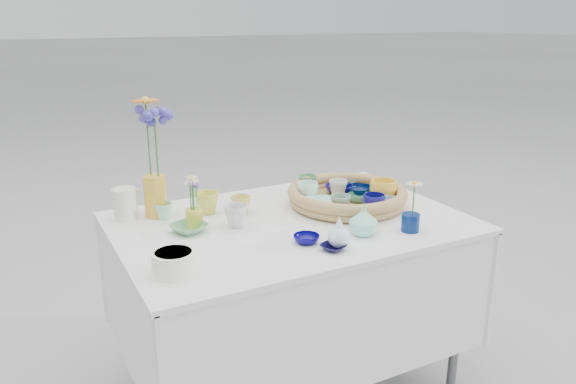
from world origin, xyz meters
name	(u,v)px	position (x,y,z in m)	size (l,w,h in m)	color
wicker_tray	(347,196)	(0.28, 0.05, 0.80)	(0.47, 0.47, 0.08)	olive
tray_ceramic_0	(339,189)	(0.31, 0.15, 0.80)	(0.11, 0.11, 0.04)	navy
tray_ceramic_1	(359,191)	(0.37, 0.10, 0.80)	(0.11, 0.11, 0.04)	#001039
tray_ceramic_2	(383,190)	(0.41, -0.01, 0.83)	(0.11, 0.11, 0.08)	yellow
tray_ceramic_3	(360,198)	(0.32, 0.02, 0.80)	(0.10, 0.10, 0.03)	#3C7C58
tray_ceramic_4	(340,205)	(0.18, -0.06, 0.82)	(0.08, 0.08, 0.07)	gray
tray_ceramic_5	(319,202)	(0.15, 0.05, 0.80)	(0.11, 0.11, 0.03)	#94E1C6
tray_ceramic_6	(308,190)	(0.16, 0.15, 0.82)	(0.09, 0.09, 0.07)	white
tray_ceramic_7	(338,189)	(0.28, 0.11, 0.82)	(0.08, 0.08, 0.07)	silver
tray_ceramic_8	(348,187)	(0.37, 0.19, 0.79)	(0.09, 0.09, 0.02)	#83CCF1
tray_ceramic_9	(374,203)	(0.30, -0.10, 0.82)	(0.09, 0.09, 0.07)	navy
tray_ceramic_10	(327,209)	(0.14, -0.03, 0.80)	(0.11, 0.11, 0.03)	#DEC96C
tray_ceramic_11	(389,205)	(0.35, -0.13, 0.81)	(0.06, 0.06, 0.06)	#7CB2A9
tray_ceramic_12	(308,184)	(0.20, 0.23, 0.82)	(0.08, 0.08, 0.07)	#4C8C55
loose_ceramic_0	(207,203)	(-0.24, 0.22, 0.81)	(0.09, 0.09, 0.08)	#DADB4D
loose_ceramic_1	(241,205)	(-0.13, 0.15, 0.80)	(0.08, 0.08, 0.07)	#DBCC56
loose_ceramic_2	(189,228)	(-0.37, 0.06, 0.78)	(0.12, 0.12, 0.03)	#5CA26B
loose_ceramic_3	(236,216)	(-0.20, 0.04, 0.81)	(0.09, 0.09, 0.08)	silver
loose_ceramic_4	(306,239)	(-0.05, -0.21, 0.78)	(0.09, 0.09, 0.03)	#070163
loose_ceramic_5	(164,211)	(-0.41, 0.24, 0.80)	(0.07, 0.07, 0.06)	#9CE8C2
loose_ceramic_6	(333,247)	(0.00, -0.31, 0.77)	(0.08, 0.08, 0.02)	black
fluted_bowl	(174,262)	(-0.51, -0.23, 0.80)	(0.13, 0.13, 0.07)	white
bud_vase_paleblue	(339,231)	(0.02, -0.29, 0.82)	(0.07, 0.07, 0.11)	white
bud_vase_seafoam	(364,221)	(0.16, -0.24, 0.82)	(0.10, 0.10, 0.10)	#94EFD3
bud_vase_cobalt	(410,222)	(0.32, -0.29, 0.80)	(0.06, 0.06, 0.06)	navy
single_daisy	(414,199)	(0.33, -0.29, 0.88)	(0.07, 0.07, 0.13)	white
tall_vase_yellow	(155,196)	(-0.42, 0.28, 0.84)	(0.08, 0.08, 0.16)	gold
gerbera	(148,139)	(-0.43, 0.29, 1.06)	(0.11, 0.11, 0.30)	orange
hydrangea	(156,148)	(-0.41, 0.27, 1.03)	(0.09, 0.09, 0.30)	#3C34A0
white_pitcher	(125,204)	(-0.53, 0.30, 0.82)	(0.12, 0.09, 0.12)	white
daisy_cup	(194,218)	(-0.33, 0.10, 0.80)	(0.06, 0.06, 0.07)	yellow
daisy_posy	(193,192)	(-0.33, 0.10, 0.90)	(0.08, 0.08, 0.13)	white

